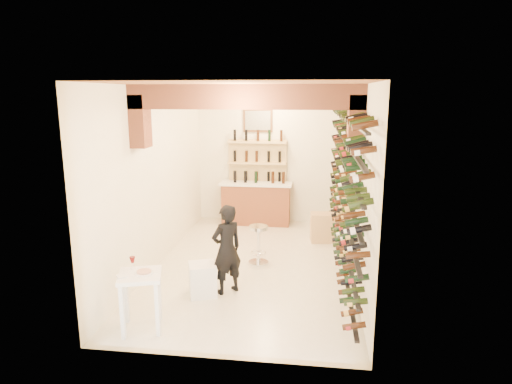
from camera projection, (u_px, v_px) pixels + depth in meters
ground at (254, 265)px, 8.15m from camera, size 6.00×6.00×0.00m
room_shell at (252, 144)px, 7.42m from camera, size 3.52×6.02×3.21m
wine_rack at (342, 184)px, 7.63m from camera, size 0.32×5.70×2.56m
back_counter at (256, 202)px, 10.64m from camera, size 1.70×0.62×1.29m
back_shelving at (257, 174)px, 10.74m from camera, size 1.40×0.31×2.73m
tasting_table at (140, 284)px, 5.79m from camera, size 0.67×0.67×0.95m
white_stool at (203, 279)px, 6.88m from camera, size 0.52×0.52×0.50m
person at (227, 249)px, 6.88m from camera, size 0.61×0.60×1.42m
chrome_barstool at (258, 242)px, 8.14m from camera, size 0.37×0.37×0.71m
crate_lower at (323, 234)px, 9.41m from camera, size 0.55×0.41×0.31m
crate_upper at (323, 220)px, 9.34m from camera, size 0.55×0.40×0.31m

